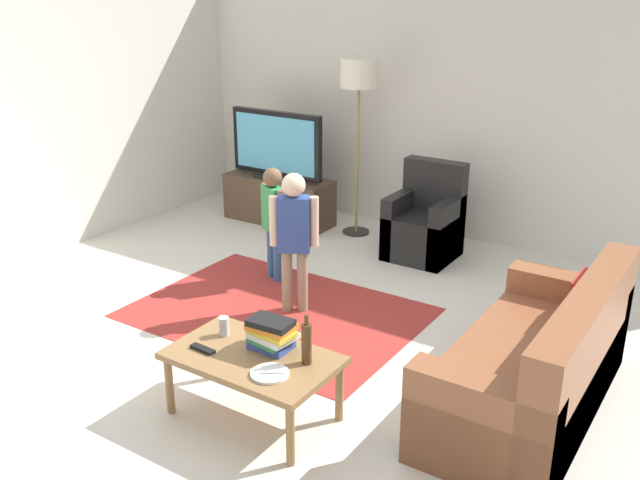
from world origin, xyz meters
TOP-DOWN VIEW (x-y plane):
  - ground at (0.00, 0.00)m, footprint 7.80×7.80m
  - wall_back at (0.00, 3.00)m, footprint 6.00×0.12m
  - area_rug at (-0.33, 0.48)m, footprint 2.20×1.60m
  - tv_stand at (-1.65, 2.30)m, footprint 1.20×0.44m
  - tv at (-1.65, 2.28)m, footprint 1.10×0.28m
  - couch at (1.81, 0.27)m, footprint 0.80×1.80m
  - armchair at (0.11, 2.26)m, footprint 0.60×0.60m
  - floor_lamp at (-0.77, 2.45)m, footprint 0.36×0.36m
  - child_near_tv at (-0.75, 1.02)m, footprint 0.31×0.20m
  - child_center at (-0.24, 0.60)m, footprint 0.33×0.24m
  - coffee_table at (0.39, -0.72)m, footprint 1.00×0.60m
  - book_stack at (0.44, -0.60)m, footprint 0.29×0.24m
  - bottle at (0.71, -0.62)m, footprint 0.06×0.06m
  - tv_remote at (0.11, -0.84)m, footprint 0.17×0.06m
  - soda_can at (0.09, -0.62)m, footprint 0.07×0.07m
  - plate at (0.61, -0.84)m, footprint 0.22×0.22m

SIDE VIEW (x-z plane):
  - ground at x=0.00m, z-range 0.00..0.00m
  - area_rug at x=-0.33m, z-range 0.00..0.01m
  - tv_stand at x=-1.65m, z-range -0.01..0.49m
  - couch at x=1.81m, z-range -0.14..0.72m
  - armchair at x=0.11m, z-range -0.15..0.75m
  - coffee_table at x=0.39m, z-range 0.16..0.58m
  - plate at x=0.61m, z-range 0.42..0.44m
  - tv_remote at x=0.11m, z-range 0.42..0.44m
  - soda_can at x=0.09m, z-range 0.42..0.54m
  - book_stack at x=0.44m, z-range 0.42..0.62m
  - bottle at x=0.71m, z-range 0.40..0.70m
  - child_near_tv at x=-0.75m, z-range 0.10..1.11m
  - child_center at x=-0.24m, z-range 0.11..1.25m
  - tv at x=-1.65m, z-range 0.49..1.20m
  - wall_back at x=0.00m, z-range 0.00..2.70m
  - floor_lamp at x=-0.77m, z-range 0.65..2.43m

